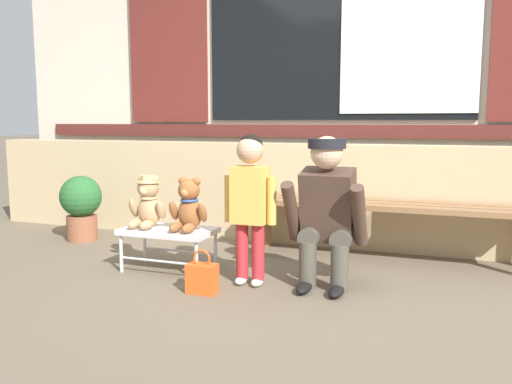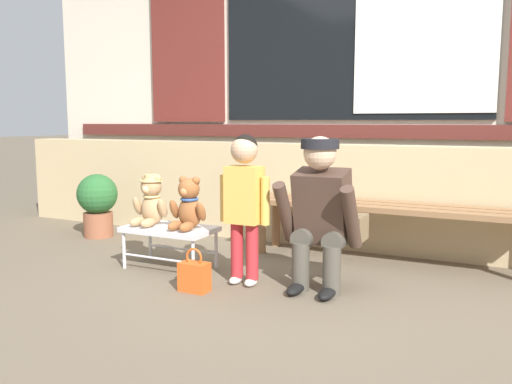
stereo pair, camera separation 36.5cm
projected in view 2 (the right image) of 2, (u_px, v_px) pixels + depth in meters
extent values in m
plane|color=brown|center=(257.00, 294.00, 3.19)|extent=(60.00, 60.00, 0.00)
cube|color=tan|center=(332.00, 195.00, 4.40)|extent=(6.62, 0.25, 0.85)
cube|color=beige|center=(354.00, 41.00, 4.70)|extent=(6.75, 0.20, 3.49)
cube|color=#56231E|center=(348.00, 131.00, 4.70)|extent=(6.21, 0.04, 0.12)
cube|color=black|center=(350.00, 39.00, 4.59)|extent=(2.40, 0.03, 1.40)
cube|color=silver|center=(424.00, 33.00, 4.31)|extent=(1.15, 0.02, 1.29)
cube|color=maroon|center=(187.00, 50.00, 5.32)|extent=(0.84, 0.05, 1.43)
cube|color=#8E6642|center=(386.00, 210.00, 3.71)|extent=(2.10, 0.11, 0.04)
cube|color=#8E6642|center=(390.00, 207.00, 3.84)|extent=(2.10, 0.11, 0.04)
cube|color=#8E6642|center=(394.00, 204.00, 3.96)|extent=(2.10, 0.11, 0.04)
cylinder|color=#8E6642|center=(262.00, 228.00, 4.17)|extent=(0.07, 0.07, 0.40)
cylinder|color=#8E6642|center=(276.00, 222.00, 4.41)|extent=(0.07, 0.07, 0.40)
cube|color=silver|center=(170.00, 229.00, 3.73)|extent=(0.64, 0.36, 0.04)
cylinder|color=silver|center=(124.00, 250.00, 3.74)|extent=(0.02, 0.02, 0.26)
cylinder|color=silver|center=(150.00, 242.00, 4.01)|extent=(0.02, 0.02, 0.26)
cylinder|color=silver|center=(193.00, 259.00, 3.49)|extent=(0.02, 0.02, 0.26)
cylinder|color=silver|center=(216.00, 250.00, 3.76)|extent=(0.02, 0.02, 0.26)
cylinder|color=silver|center=(157.00, 258.00, 3.62)|extent=(0.58, 0.02, 0.02)
cylinder|color=silver|center=(182.00, 249.00, 3.89)|extent=(0.58, 0.02, 0.02)
ellipsoid|color=tan|center=(153.00, 209.00, 3.80)|extent=(0.17, 0.14, 0.22)
sphere|color=tan|center=(151.00, 186.00, 3.77)|extent=(0.15, 0.15, 0.15)
sphere|color=#F4C188|center=(146.00, 189.00, 3.72)|extent=(0.06, 0.06, 0.06)
sphere|color=tan|center=(146.00, 178.00, 3.79)|extent=(0.06, 0.06, 0.06)
ellipsoid|color=tan|center=(138.00, 206.00, 3.82)|extent=(0.06, 0.11, 0.16)
ellipsoid|color=tan|center=(137.00, 222.00, 3.73)|extent=(0.06, 0.15, 0.06)
sphere|color=tan|center=(158.00, 179.00, 3.75)|extent=(0.06, 0.06, 0.06)
ellipsoid|color=tan|center=(163.00, 208.00, 3.72)|extent=(0.06, 0.11, 0.16)
ellipsoid|color=tan|center=(148.00, 223.00, 3.69)|extent=(0.06, 0.15, 0.06)
torus|color=#D6B775|center=(152.00, 196.00, 3.78)|extent=(0.13, 0.13, 0.02)
cylinder|color=#D6B775|center=(151.00, 181.00, 3.77)|extent=(0.17, 0.17, 0.01)
cylinder|color=#D6B775|center=(151.00, 178.00, 3.77)|extent=(0.10, 0.10, 0.04)
ellipsoid|color=#93562D|center=(190.00, 213.00, 3.66)|extent=(0.17, 0.14, 0.22)
sphere|color=#93562D|center=(189.00, 189.00, 3.63)|extent=(0.15, 0.15, 0.15)
sphere|color=#C87B48|center=(184.00, 192.00, 3.58)|extent=(0.06, 0.06, 0.06)
sphere|color=#93562D|center=(183.00, 180.00, 3.65)|extent=(0.06, 0.06, 0.06)
ellipsoid|color=#93562D|center=(174.00, 209.00, 3.68)|extent=(0.06, 0.11, 0.16)
ellipsoid|color=#93562D|center=(175.00, 226.00, 3.59)|extent=(0.06, 0.15, 0.06)
sphere|color=#93562D|center=(196.00, 181.00, 3.61)|extent=(0.06, 0.06, 0.06)
ellipsoid|color=#93562D|center=(201.00, 212.00, 3.58)|extent=(0.06, 0.11, 0.16)
ellipsoid|color=#93562D|center=(187.00, 227.00, 3.55)|extent=(0.06, 0.15, 0.06)
torus|color=#335699|center=(189.00, 199.00, 3.64)|extent=(0.13, 0.13, 0.02)
cylinder|color=#B7282D|center=(237.00, 250.00, 3.39)|extent=(0.08, 0.08, 0.36)
ellipsoid|color=silver|center=(236.00, 280.00, 3.40)|extent=(0.07, 0.12, 0.05)
cylinder|color=#B7282D|center=(252.00, 251.00, 3.34)|extent=(0.08, 0.08, 0.36)
ellipsoid|color=silver|center=(251.00, 282.00, 3.35)|extent=(0.07, 0.12, 0.05)
cube|color=#EAB24C|center=(244.00, 195.00, 3.32)|extent=(0.22, 0.15, 0.36)
cylinder|color=#EAB24C|center=(224.00, 198.00, 3.39)|extent=(0.06, 0.06, 0.30)
cylinder|color=#EAB24C|center=(265.00, 201.00, 3.26)|extent=(0.06, 0.06, 0.30)
sphere|color=tan|center=(244.00, 150.00, 3.28)|extent=(0.17, 0.17, 0.17)
sphere|color=black|center=(245.00, 147.00, 3.29)|extent=(0.16, 0.16, 0.16)
cylinder|color=#4C473D|center=(301.00, 267.00, 3.25)|extent=(0.11, 0.11, 0.30)
cylinder|color=#4C473D|center=(309.00, 235.00, 3.36)|extent=(0.13, 0.32, 0.13)
ellipsoid|color=black|center=(295.00, 289.00, 3.20)|extent=(0.09, 0.20, 0.06)
cylinder|color=#4C473D|center=(332.00, 271.00, 3.17)|extent=(0.11, 0.11, 0.30)
cylinder|color=#4C473D|center=(339.00, 238.00, 3.27)|extent=(0.13, 0.32, 0.13)
ellipsoid|color=black|center=(327.00, 294.00, 3.11)|extent=(0.09, 0.20, 0.06)
cube|color=#473328|center=(323.00, 206.00, 3.26)|extent=(0.32, 0.30, 0.47)
cylinder|color=#473328|center=(285.00, 212.00, 3.27)|extent=(0.08, 0.28, 0.40)
cylinder|color=#473328|center=(351.00, 218.00, 3.08)|extent=(0.08, 0.28, 0.40)
sphere|color=#DBB28E|center=(320.00, 153.00, 3.15)|extent=(0.20, 0.20, 0.20)
cylinder|color=black|center=(320.00, 144.00, 3.15)|extent=(0.23, 0.23, 0.06)
cube|color=brown|center=(356.00, 228.00, 3.27)|extent=(0.10, 0.22, 0.16)
cube|color=#DB561E|center=(194.00, 277.00, 3.24)|extent=(0.18, 0.11, 0.18)
torus|color=#DB561E|center=(194.00, 257.00, 3.23)|extent=(0.11, 0.01, 0.11)
cylinder|color=brown|center=(98.00, 225.00, 4.79)|extent=(0.26, 0.26, 0.22)
sphere|color=#28602D|center=(97.00, 194.00, 4.75)|extent=(0.36, 0.36, 0.36)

